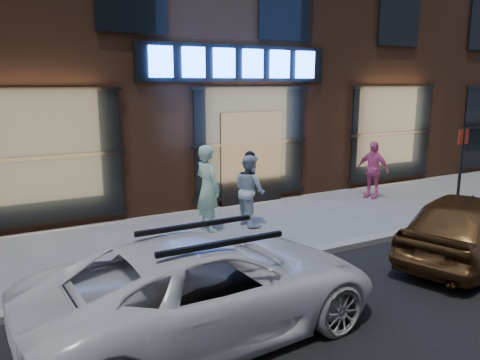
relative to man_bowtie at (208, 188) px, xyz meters
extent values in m
plane|color=slate|center=(1.99, -2.29, -0.93)|extent=(90.00, 90.00, 0.00)
cube|color=gray|center=(1.99, -2.29, -0.87)|extent=(60.00, 0.25, 0.12)
cube|color=#54301E|center=(1.99, 5.71, 4.07)|extent=(30.00, 8.00, 10.00)
cube|color=black|center=(1.59, 1.66, 2.67)|extent=(5.20, 0.06, 0.90)
cube|color=black|center=(1.99, 1.63, 0.27)|extent=(1.80, 0.10, 2.40)
cube|color=#FFBF72|center=(-3.01, 1.69, 0.67)|extent=(3.00, 0.04, 2.60)
cube|color=black|center=(-3.01, 1.65, 0.67)|extent=(3.20, 0.06, 2.80)
cube|color=#FFBF72|center=(1.99, 1.69, 0.67)|extent=(3.00, 0.04, 2.60)
cube|color=black|center=(1.99, 1.65, 0.67)|extent=(3.20, 0.06, 2.80)
cube|color=#FFBF72|center=(6.99, 1.69, 0.67)|extent=(3.00, 0.04, 2.60)
cube|color=black|center=(6.99, 1.65, 0.67)|extent=(3.20, 0.06, 2.80)
cube|color=black|center=(2.99, 1.65, 4.07)|extent=(1.60, 0.06, 1.60)
cube|color=black|center=(6.99, 1.65, 4.07)|extent=(1.60, 0.06, 1.60)
cube|color=#2659FF|center=(-0.41, 1.59, 2.67)|extent=(0.55, 0.12, 0.70)
cube|color=#2659FF|center=(0.39, 1.59, 2.67)|extent=(0.55, 0.12, 0.70)
cube|color=#2659FF|center=(1.19, 1.59, 2.67)|extent=(0.55, 0.12, 0.70)
cube|color=#2659FF|center=(1.99, 1.59, 2.67)|extent=(0.55, 0.12, 0.70)
cube|color=#2659FF|center=(2.79, 1.59, 2.67)|extent=(0.55, 0.12, 0.70)
cube|color=#2659FF|center=(3.59, 1.59, 2.67)|extent=(0.55, 0.12, 0.70)
imported|color=#BBF6DB|center=(0.00, 0.00, 0.00)|extent=(0.58, 0.76, 1.86)
imported|color=white|center=(0.99, -0.06, -0.13)|extent=(0.64, 0.80, 1.60)
imported|color=pink|center=(5.22, 0.55, -0.15)|extent=(0.67, 1.00, 1.57)
imported|color=white|center=(-1.74, -3.86, -0.30)|extent=(4.73, 2.48, 1.27)
imported|color=brown|center=(3.38, -3.74, -0.31)|extent=(3.96, 2.61, 1.25)
cylinder|color=#262628|center=(5.47, -1.97, 0.13)|extent=(0.07, 0.07, 2.13)
cube|color=red|center=(5.47, -1.97, 1.01)|extent=(0.34, 0.05, 0.34)
camera|label=1|loc=(-3.98, -8.86, 2.21)|focal=35.00mm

